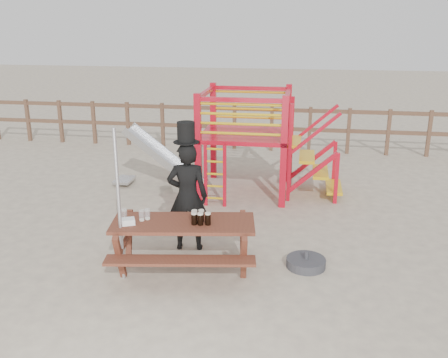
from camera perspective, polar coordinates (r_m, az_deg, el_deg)
ground at (r=7.09m, az=-2.80°, el=-10.75°), size 60.00×60.00×0.00m
back_fence at (r=13.41m, az=3.33°, el=6.42°), size 15.09×0.09×1.20m
playground_fort at (r=10.01m, az=2.03°, el=4.46°), size 4.71×1.84×2.10m
picnic_table at (r=6.96m, az=-4.63°, el=-6.99°), size 2.12×1.61×0.75m
man_with_hat at (r=7.50m, az=-4.20°, el=-1.69°), size 0.66×0.48×1.98m
metal_pole at (r=6.67m, az=-11.90°, el=-3.10°), size 0.05×0.05×2.10m
parasol_base at (r=7.32m, az=9.35°, el=-9.41°), size 0.56×0.56×0.24m
paper_bag at (r=6.85m, az=-10.92°, el=-4.79°), size 0.22×0.20×0.08m
stout_pints at (r=6.74m, az=-2.80°, el=-4.42°), size 0.28×0.19×0.17m
empty_glasses at (r=6.97m, az=-9.83°, el=-4.07°), size 0.39×0.14×0.15m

